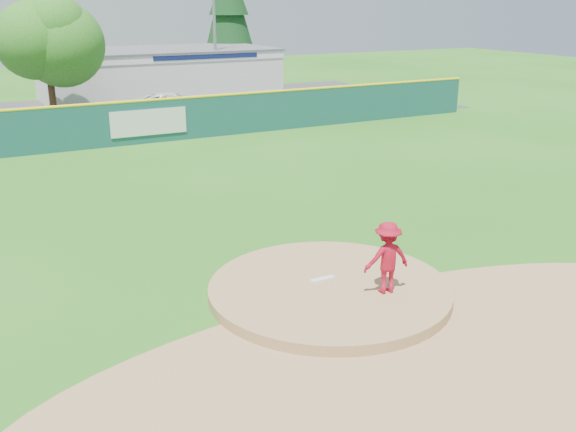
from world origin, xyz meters
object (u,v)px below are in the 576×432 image
deciduous_tree (45,38)px  conifer_tree (229,12)px  pitcher (387,258)px  pool_building_grp (158,74)px  light_pole_right (214,14)px  van (173,103)px

deciduous_tree → conifer_tree: (15.00, 11.00, 0.99)m
pitcher → pool_building_grp: 33.29m
deciduous_tree → conifer_tree: size_ratio=0.77×
light_pole_right → pool_building_grp: bearing=135.1°
pool_building_grp → light_pole_right: 5.75m
pool_building_grp → deciduous_tree: 11.01m
pitcher → conifer_tree: (12.10, 36.89, 4.48)m
conifer_tree → light_pole_right: (-4.00, -7.00, 0.00)m
van → deciduous_tree: (-6.74, -0.29, 3.91)m
conifer_tree → light_pole_right: bearing=-119.7°
van → pool_building_grp: size_ratio=0.30×
pool_building_grp → conifer_tree: (7.00, 4.01, 3.88)m
van → light_pole_right: 7.48m
pitcher → light_pole_right: light_pole_right is taller
van → light_pole_right: light_pole_right is taller
pitcher → light_pole_right: 31.29m
light_pole_right → conifer_tree: bearing=60.3°
deciduous_tree → conifer_tree: bearing=36.3°
pool_building_grp → van: bearing=-100.6°
conifer_tree → pitcher: bearing=-108.2°
van → light_pole_right: size_ratio=0.45×
pitcher → pool_building_grp: size_ratio=0.11×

